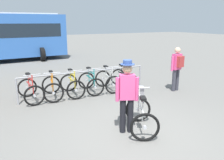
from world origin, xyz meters
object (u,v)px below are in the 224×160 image
object	(u,v)px
racked_bike_red	(31,90)
pedestrian_with_backpack	(177,66)
racked_bike_teal	(91,83)
racked_bike_orange	(52,88)
racked_bike_black	(124,79)
featured_bicycle	(141,112)
racked_bike_white	(108,81)
person_with_featured_bike	(127,94)
racked_bike_yellow	(72,85)

from	to	relation	value
racked_bike_red	pedestrian_with_backpack	xyz separation A→B (m)	(4.98, -1.45, 0.57)
racked_bike_teal	racked_bike_orange	bearing A→B (deg)	177.55
racked_bike_black	featured_bicycle	world-z (taller)	same
racked_bike_white	person_with_featured_bike	size ratio (longest dim) A/B	0.67
racked_bike_white	featured_bicycle	size ratio (longest dim) A/B	0.92
racked_bike_orange	person_with_featured_bike	bearing A→B (deg)	-75.51
racked_bike_teal	person_with_featured_bike	distance (m)	3.35
racked_bike_black	racked_bike_teal	bearing A→B (deg)	177.55
racked_bike_black	person_with_featured_bike	xyz separation A→B (m)	(-1.94, -3.19, 0.58)
racked_bike_white	racked_bike_teal	bearing A→B (deg)	177.55
racked_bike_yellow	pedestrian_with_backpack	distance (m)	3.89
person_with_featured_bike	featured_bicycle	bearing A→B (deg)	-5.65
racked_bike_red	racked_bike_orange	distance (m)	0.70
racked_bike_yellow	racked_bike_black	xyz separation A→B (m)	(2.10, -0.09, 0.00)
racked_bike_white	racked_bike_black	xyz separation A→B (m)	(0.70, -0.03, 0.00)
racked_bike_red	racked_bike_white	size ratio (longest dim) A/B	0.97
racked_bike_orange	racked_bike_white	size ratio (longest dim) A/B	1.04
racked_bike_orange	person_with_featured_bike	size ratio (longest dim) A/B	0.70
racked_bike_teal	featured_bicycle	world-z (taller)	same
racked_bike_white	person_with_featured_bike	xyz separation A→B (m)	(-1.24, -3.22, 0.58)
racked_bike_teal	person_with_featured_bike	world-z (taller)	person_with_featured_bike
racked_bike_orange	racked_bike_black	size ratio (longest dim) A/B	1.07
racked_bike_black	pedestrian_with_backpack	bearing A→B (deg)	-41.21
pedestrian_with_backpack	racked_bike_white	bearing A→B (deg)	148.65
racked_bike_white	pedestrian_with_backpack	xyz separation A→B (m)	(2.19, -1.33, 0.57)
racked_bike_orange	person_with_featured_bike	distance (m)	3.47
racked_bike_yellow	racked_bike_teal	xyz separation A→B (m)	(0.70, -0.03, -0.00)
racked_bike_red	featured_bicycle	size ratio (longest dim) A/B	0.89
pedestrian_with_backpack	racked_bike_teal	bearing A→B (deg)	154.73
racked_bike_red	pedestrian_with_backpack	distance (m)	5.22
featured_bicycle	person_with_featured_bike	xyz separation A→B (m)	(-0.37, 0.04, 0.50)
racked_bike_orange	featured_bicycle	bearing A→B (deg)	-69.82
featured_bicycle	person_with_featured_bike	size ratio (longest dim) A/B	0.73
racked_bike_yellow	racked_bike_black	size ratio (longest dim) A/B	1.03
racked_bike_red	racked_bike_white	distance (m)	2.80
person_with_featured_bike	racked_bike_orange	bearing A→B (deg)	104.49
racked_bike_red	person_with_featured_bike	xyz separation A→B (m)	(1.56, -3.34, 0.58)
racked_bike_red	racked_bike_black	distance (m)	3.50
racked_bike_teal	racked_bike_black	bearing A→B (deg)	-2.45
racked_bike_teal	racked_bike_white	size ratio (longest dim) A/B	1.01
racked_bike_orange	racked_bike_yellow	distance (m)	0.70
racked_bike_white	racked_bike_orange	bearing A→B (deg)	177.55
racked_bike_orange	racked_bike_white	bearing A→B (deg)	-2.45
racked_bike_yellow	featured_bicycle	world-z (taller)	same
racked_bike_teal	pedestrian_with_backpack	world-z (taller)	pedestrian_with_backpack
racked_bike_red	racked_bike_orange	xyz separation A→B (m)	(0.70, -0.03, 0.00)
racked_bike_orange	racked_bike_black	bearing A→B (deg)	-2.45
racked_bike_yellow	racked_bike_black	bearing A→B (deg)	-2.45
racked_bike_black	person_with_featured_bike	world-z (taller)	person_with_featured_bike
racked_bike_orange	pedestrian_with_backpack	bearing A→B (deg)	-18.36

